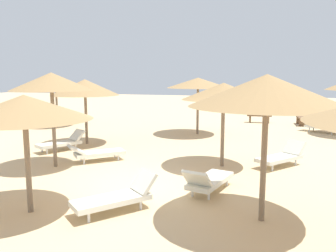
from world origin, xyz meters
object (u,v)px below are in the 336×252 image
(lounger_0, at_px, (208,180))
(bench_0, at_px, (259,117))
(parasol_1, at_px, (24,108))
(lounger_4, at_px, (320,126))
(parasol_5, at_px, (85,87))
(parasol_3, at_px, (51,82))
(parasol_6, at_px, (224,92))
(lounger_6, at_px, (282,156))
(lounger_5, at_px, (62,142))
(parasol_7, at_px, (56,83))
(lounger_3, at_px, (96,153))
(bench_1, at_px, (301,119))
(lounger_1, at_px, (117,197))
(parasol_0, at_px, (267,91))
(parasol_9, at_px, (198,83))

(lounger_0, height_order, bench_0, lounger_0)
(parasol_1, xyz_separation_m, lounger_4, (7.57, 13.09, -1.98))
(parasol_1, xyz_separation_m, parasol_5, (-2.61, 6.95, 0.15))
(parasol_3, height_order, parasol_6, parasol_3)
(lounger_6, height_order, bench_0, lounger_6)
(lounger_5, bearing_deg, parasol_7, 125.98)
(lounger_3, distance_m, lounger_4, 12.08)
(parasol_5, bearing_deg, lounger_3, -54.60)
(lounger_6, bearing_deg, bench_1, 81.86)
(bench_1, bearing_deg, parasol_1, -113.69)
(parasol_6, relative_size, lounger_6, 1.47)
(parasol_3, height_order, parasol_7, parasol_3)
(lounger_1, bearing_deg, lounger_5, 133.58)
(parasol_1, distance_m, parasol_6, 6.09)
(parasol_0, distance_m, parasol_5, 9.57)
(parasol_5, relative_size, lounger_4, 1.51)
(parasol_7, xyz_separation_m, lounger_0, (10.54, -8.88, -2.21))
(parasol_9, bearing_deg, bench_1, 42.63)
(parasol_1, xyz_separation_m, lounger_5, (-2.88, 5.52, -1.97))
(parasol_3, bearing_deg, parasol_7, 124.10)
(parasol_3, height_order, lounger_1, parasol_3)
(lounger_1, distance_m, bench_0, 15.53)
(lounger_0, xyz_separation_m, lounger_5, (-6.41, 3.19, -0.00))
(bench_1, bearing_deg, parasol_9, -137.37)
(lounger_0, height_order, lounger_5, lounger_0)
(parasol_3, height_order, parasol_9, parasol_3)
(lounger_0, height_order, lounger_4, lounger_0)
(parasol_0, distance_m, lounger_3, 6.94)
(bench_1, bearing_deg, bench_0, 173.17)
(bench_0, bearing_deg, lounger_4, -41.60)
(parasol_9, bearing_deg, parasol_6, -70.77)
(parasol_5, xyz_separation_m, parasol_9, (4.14, 3.75, 0.13))
(parasol_7, xyz_separation_m, lounger_3, (6.26, -6.87, -2.22))
(parasol_6, bearing_deg, lounger_6, 16.50)
(parasol_1, xyz_separation_m, parasol_9, (1.52, 10.70, 0.29))
(lounger_4, bearing_deg, lounger_0, -110.57)
(parasol_9, distance_m, lounger_5, 7.17)
(parasol_7, relative_size, bench_0, 1.99)
(lounger_0, bearing_deg, lounger_3, 154.87)
(lounger_0, bearing_deg, parasol_1, -146.61)
(lounger_1, relative_size, bench_0, 1.20)
(lounger_0, xyz_separation_m, bench_0, (0.88, 13.57, 0.02))
(parasol_3, xyz_separation_m, bench_1, (8.55, 12.24, -2.41))
(parasol_6, distance_m, lounger_1, 5.17)
(parasol_3, bearing_deg, bench_0, 64.01)
(parasol_1, relative_size, lounger_1, 1.55)
(bench_0, bearing_deg, parasol_5, -128.13)
(parasol_0, height_order, parasol_6, parasol_0)
(parasol_0, height_order, bench_1, parasol_0)
(parasol_1, bearing_deg, parasol_0, 11.49)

